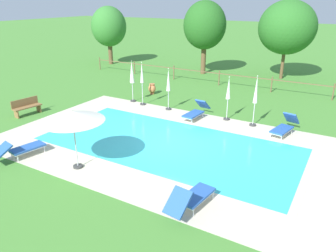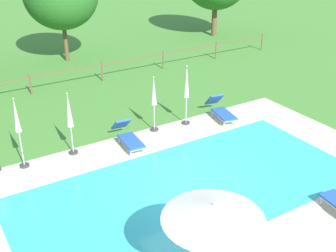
# 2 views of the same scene
# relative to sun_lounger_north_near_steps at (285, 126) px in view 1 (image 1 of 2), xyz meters

# --- Properties ---
(ground_plane) EXTENTS (160.00, 160.00, 0.00)m
(ground_plane) POSITION_rel_sun_lounger_north_near_steps_xyz_m (-4.07, -3.61, -0.38)
(ground_plane) COLOR #478433
(pool_deck_paving) EXTENTS (14.58, 8.72, 0.01)m
(pool_deck_paving) POSITION_rel_sun_lounger_north_near_steps_xyz_m (-4.07, -3.61, -0.38)
(pool_deck_paving) COLOR beige
(pool_deck_paving) RESTS_ON ground
(swimming_pool_water) EXTENTS (10.92, 5.06, 0.01)m
(swimming_pool_water) POSITION_rel_sun_lounger_north_near_steps_xyz_m (-4.07, -3.61, -0.38)
(swimming_pool_water) COLOR #38C6D1
(swimming_pool_water) RESTS_ON ground
(pool_coping_rim) EXTENTS (11.40, 5.54, 0.01)m
(pool_coping_rim) POSITION_rel_sun_lounger_north_near_steps_xyz_m (-4.07, -3.61, -0.37)
(pool_coping_rim) COLOR beige
(pool_coping_rim) RESTS_ON ground
(sun_lounger_north_near_steps) EXTENTS (0.98, 2.01, 0.92)m
(sun_lounger_north_near_steps) POSITION_rel_sun_lounger_north_near_steps_xyz_m (0.00, 0.00, 0.00)
(sun_lounger_north_near_steps) COLOR #2856A8
(sun_lounger_north_near_steps) RESTS_ON ground
(sun_lounger_north_mid) EXTENTS (0.85, 2.02, 0.89)m
(sun_lounger_north_mid) POSITION_rel_sun_lounger_north_near_steps_xyz_m (-1.15, -7.25, -0.00)
(sun_lounger_north_mid) COLOR #2856A8
(sun_lounger_north_mid) RESTS_ON ground
(sun_lounger_north_far) EXTENTS (0.77, 2.00, 0.89)m
(sun_lounger_north_far) POSITION_rel_sun_lounger_north_near_steps_xyz_m (-4.41, -0.10, -0.00)
(sun_lounger_north_far) COLOR #2856A8
(sun_lounger_north_far) RESTS_ON ground
(sun_lounger_north_end) EXTENTS (0.99, 2.13, 0.76)m
(sun_lounger_north_end) POSITION_rel_sun_lounger_north_near_steps_xyz_m (-8.41, -7.60, -0.02)
(sun_lounger_north_end) COLOR #2856A8
(sun_lounger_north_end) RESTS_ON ground
(patio_umbrella_open_foreground) EXTENTS (2.25, 2.25, 2.25)m
(patio_umbrella_open_foreground) POSITION_rel_sun_lounger_north_near_steps_xyz_m (-5.89, -7.08, 1.63)
(patio_umbrella_open_foreground) COLOR #383838
(patio_umbrella_open_foreground) RESTS_ON ground
(patio_umbrella_closed_row_west) EXTENTS (0.32, 0.32, 2.26)m
(patio_umbrella_closed_row_west) POSITION_rel_sun_lounger_north_near_steps_xyz_m (-2.96, 0.48, 1.03)
(patio_umbrella_closed_row_west) COLOR #383838
(patio_umbrella_closed_row_west) RESTS_ON ground
(patio_umbrella_closed_row_mid_west) EXTENTS (0.32, 0.32, 2.34)m
(patio_umbrella_closed_row_mid_west) POSITION_rel_sun_lounger_north_near_steps_xyz_m (-6.37, 0.41, 1.08)
(patio_umbrella_closed_row_mid_west) COLOR #383838
(patio_umbrella_closed_row_mid_west) RESTS_ON ground
(patio_umbrella_closed_row_centre) EXTENTS (0.32, 0.32, 2.46)m
(patio_umbrella_closed_row_centre) POSITION_rel_sun_lounger_north_near_steps_xyz_m (-8.99, 0.65, 1.26)
(patio_umbrella_closed_row_centre) COLOR #383838
(patio_umbrella_closed_row_centre) RESTS_ON ground
(patio_umbrella_closed_row_mid_east) EXTENTS (0.32, 0.32, 2.50)m
(patio_umbrella_closed_row_mid_east) POSITION_rel_sun_lounger_north_near_steps_xyz_m (-1.55, 0.33, 1.17)
(patio_umbrella_closed_row_mid_east) COLOR #383838
(patio_umbrella_closed_row_mid_east) RESTS_ON ground
(patio_umbrella_closed_row_east) EXTENTS (0.32, 0.32, 2.52)m
(patio_umbrella_closed_row_east) POSITION_rel_sun_lounger_north_near_steps_xyz_m (-8.11, 0.42, 1.19)
(patio_umbrella_closed_row_east) COLOR #383838
(patio_umbrella_closed_row_east) RESTS_ON ground
(wooden_bench_lawn_side) EXTENTS (0.65, 1.55, 0.87)m
(wooden_bench_lawn_side) POSITION_rel_sun_lounger_north_near_steps_xyz_m (-12.49, -4.13, 0.08)
(wooden_bench_lawn_side) COLOR olive
(wooden_bench_lawn_side) RESTS_ON ground
(terracotta_urn_near_fence) EXTENTS (0.48, 0.48, 0.69)m
(terracotta_urn_near_fence) POSITION_rel_sun_lounger_north_near_steps_xyz_m (-8.88, 2.62, -0.01)
(terracotta_urn_near_fence) COLOR #C67547
(terracotta_urn_near_fence) RESTS_ON ground
(perimeter_fence) EXTENTS (25.99, 0.08, 1.05)m
(perimeter_fence) POSITION_rel_sun_lounger_north_near_steps_xyz_m (-4.14, 6.97, 0.32)
(perimeter_fence) COLOR brown
(perimeter_fence) RESTS_ON ground
(tree_west_mid) EXTENTS (4.18, 4.18, 5.79)m
(tree_west_mid) POSITION_rel_sun_lounger_north_near_steps_xyz_m (-2.61, 11.38, 3.43)
(tree_west_mid) COLOR brown
(tree_west_mid) RESTS_ON ground
(tree_centre) EXTENTS (3.19, 3.19, 5.21)m
(tree_centre) POSITION_rel_sun_lounger_north_near_steps_xyz_m (-17.94, 9.49, 3.02)
(tree_centre) COLOR brown
(tree_centre) RESTS_ON ground
(tree_east_mid) EXTENTS (3.37, 3.37, 5.72)m
(tree_east_mid) POSITION_rel_sun_lounger_north_near_steps_xyz_m (-8.61, 9.99, 3.44)
(tree_east_mid) COLOR brown
(tree_east_mid) RESTS_ON ground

